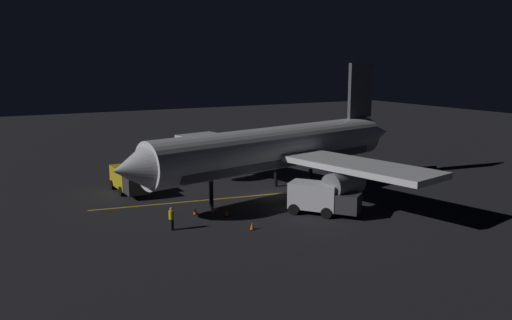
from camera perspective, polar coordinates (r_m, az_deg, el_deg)
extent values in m
cube|color=black|center=(48.72, 2.07, -3.95)|extent=(180.00, 180.00, 0.20)
cube|color=gold|center=(47.66, -2.67, -4.16)|extent=(4.26, 24.96, 0.01)
cylinder|color=white|center=(47.77, 2.11, 1.34)|extent=(9.53, 26.82, 3.91)
cube|color=#4C4C56|center=(47.95, 2.10, 0.07)|extent=(8.48, 22.88, 0.70)
cone|color=white|center=(39.47, -13.42, -0.95)|extent=(4.41, 3.88, 3.83)
cone|color=white|center=(58.99, 12.86, 2.88)|extent=(4.44, 5.34, 3.52)
cube|color=#4C4C56|center=(56.34, 11.39, 7.50)|extent=(1.12, 3.59, 5.72)
cube|color=white|center=(43.07, 11.36, -0.69)|extent=(14.25, 7.59, 0.50)
cylinder|color=slate|center=(42.85, 9.59, -2.61)|extent=(2.74, 3.58, 2.10)
cube|color=white|center=(55.27, -3.08, 2.00)|extent=(14.25, 7.59, 0.50)
cylinder|color=slate|center=(54.25, -3.62, 0.33)|extent=(2.74, 3.58, 2.10)
cylinder|color=black|center=(43.86, -4.93, -3.83)|extent=(0.43, 0.43, 2.50)
cylinder|color=black|center=(48.39, 6.00, -2.46)|extent=(0.43, 0.43, 2.50)
cylinder|color=black|center=(51.62, 2.19, -1.57)|extent=(0.43, 0.43, 2.50)
cube|color=gold|center=(51.22, -14.03, -1.83)|extent=(4.44, 2.24, 1.87)
cube|color=#38383D|center=(48.37, -12.97, -2.75)|extent=(1.86, 2.05, 1.50)
cylinder|color=black|center=(49.99, -13.48, -3.22)|extent=(0.97, 2.34, 0.90)
cylinder|color=black|center=(52.86, -14.46, -2.51)|extent=(0.97, 2.34, 0.90)
cube|color=silver|center=(42.70, 6.39, -3.89)|extent=(4.37, 4.06, 2.12)
cube|color=#38383D|center=(42.07, 10.11, -4.66)|extent=(2.65, 2.68, 1.50)
cylinder|color=black|center=(42.62, 8.13, -5.45)|extent=(2.13, 2.37, 0.90)
cylinder|color=black|center=(43.38, 4.63, -5.08)|extent=(2.13, 2.37, 0.90)
cylinder|color=black|center=(39.09, -9.25, -7.02)|extent=(0.32, 0.32, 0.85)
cylinder|color=yellow|center=(38.87, -9.29, -5.96)|extent=(0.40, 0.40, 0.65)
sphere|color=tan|center=(38.74, -9.31, -5.33)|extent=(0.24, 0.24, 0.24)
cone|color=#EA590F|center=(43.04, -4.79, -5.45)|extent=(0.36, 0.36, 0.55)
cube|color=black|center=(43.11, -4.78, -5.79)|extent=(0.50, 0.50, 0.03)
cone|color=#EA590F|center=(42.78, -6.69, -5.59)|extent=(0.36, 0.36, 0.55)
cube|color=black|center=(42.85, -6.68, -5.93)|extent=(0.50, 0.50, 0.03)
cone|color=#EA590F|center=(38.76, -0.42, -7.26)|extent=(0.36, 0.36, 0.55)
cube|color=black|center=(38.84, -0.42, -7.62)|extent=(0.50, 0.50, 0.03)
cone|color=#EA590F|center=(42.16, -3.28, -5.78)|extent=(0.36, 0.36, 0.55)
cube|color=black|center=(42.23, -3.28, -6.12)|extent=(0.50, 0.50, 0.03)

